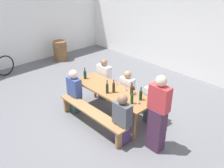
% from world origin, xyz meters
% --- Properties ---
extents(ground_plane, '(24.00, 24.00, 0.00)m').
position_xyz_m(ground_plane, '(0.00, 0.00, 0.00)').
color(ground_plane, slate).
extents(back_wall, '(14.00, 0.20, 3.20)m').
position_xyz_m(back_wall, '(0.00, 3.63, 1.60)').
color(back_wall, white).
rests_on(back_wall, ground).
extents(side_wall, '(0.20, 7.67, 3.20)m').
position_xyz_m(side_wall, '(-4.97, 0.00, 1.60)').
color(side_wall, white).
rests_on(side_wall, ground).
extents(tasting_table, '(2.21, 0.72, 0.75)m').
position_xyz_m(tasting_table, '(0.00, 0.00, 0.67)').
color(tasting_table, olive).
rests_on(tasting_table, ground).
extents(bench_near, '(2.11, 0.30, 0.45)m').
position_xyz_m(bench_near, '(0.00, -0.66, 0.36)').
color(bench_near, '#9E7247').
rests_on(bench_near, ground).
extents(bench_far, '(2.11, 0.30, 0.45)m').
position_xyz_m(bench_far, '(0.00, 0.66, 0.36)').
color(bench_far, '#9E7247').
rests_on(bench_far, ground).
extents(wine_bottle_0, '(0.07, 0.07, 0.32)m').
position_xyz_m(wine_bottle_0, '(0.79, 0.13, 0.87)').
color(wine_bottle_0, '#143319').
rests_on(wine_bottle_0, tasting_table).
extents(wine_bottle_1, '(0.08, 0.08, 0.30)m').
position_xyz_m(wine_bottle_1, '(-0.94, -0.09, 0.86)').
color(wine_bottle_1, '#143319').
rests_on(wine_bottle_1, tasting_table).
extents(wine_bottle_2, '(0.07, 0.07, 0.33)m').
position_xyz_m(wine_bottle_2, '(0.04, -0.20, 0.87)').
color(wine_bottle_2, '#143319').
rests_on(wine_bottle_2, tasting_table).
extents(wine_bottle_3, '(0.07, 0.07, 0.32)m').
position_xyz_m(wine_bottle_3, '(0.13, -0.06, 0.88)').
color(wine_bottle_3, '#332814').
rests_on(wine_bottle_3, tasting_table).
extents(wine_bottle_4, '(0.08, 0.08, 0.29)m').
position_xyz_m(wine_bottle_4, '(0.48, 0.17, 0.86)').
color(wine_bottle_4, '#332814').
rests_on(wine_bottle_4, tasting_table).
extents(wine_bottle_5, '(0.06, 0.06, 0.32)m').
position_xyz_m(wine_bottle_5, '(0.76, -0.13, 0.87)').
color(wine_bottle_5, '#194723').
rests_on(wine_bottle_5, tasting_table).
extents(wine_glass_0, '(0.07, 0.07, 0.18)m').
position_xyz_m(wine_glass_0, '(0.46, 0.26, 0.88)').
color(wine_glass_0, silver).
rests_on(wine_glass_0, tasting_table).
extents(wine_glass_1, '(0.07, 0.07, 0.15)m').
position_xyz_m(wine_glass_1, '(-0.13, 0.25, 0.85)').
color(wine_glass_1, silver).
rests_on(wine_glass_1, tasting_table).
extents(wine_glass_2, '(0.07, 0.07, 0.16)m').
position_xyz_m(wine_glass_2, '(0.24, 0.21, 0.86)').
color(wine_glass_2, silver).
rests_on(wine_glass_2, tasting_table).
extents(wine_glass_3, '(0.07, 0.07, 0.15)m').
position_xyz_m(wine_glass_3, '(0.85, -0.03, 0.85)').
color(wine_glass_3, silver).
rests_on(wine_glass_3, tasting_table).
extents(seated_guest_near_0, '(0.39, 0.24, 1.14)m').
position_xyz_m(seated_guest_near_0, '(-0.85, -0.51, 0.55)').
color(seated_guest_near_0, '#2E4D48').
rests_on(seated_guest_near_0, ground).
extents(seated_guest_near_1, '(0.40, 0.24, 1.15)m').
position_xyz_m(seated_guest_near_1, '(0.85, -0.51, 0.55)').
color(seated_guest_near_1, '#483162').
rests_on(seated_guest_near_1, ground).
extents(seated_guest_far_0, '(0.41, 0.24, 1.16)m').
position_xyz_m(seated_guest_far_0, '(-0.86, 0.51, 0.54)').
color(seated_guest_far_0, '#373954').
rests_on(seated_guest_far_0, ground).
extents(seated_guest_far_1, '(0.37, 0.24, 1.09)m').
position_xyz_m(seated_guest_far_1, '(0.02, 0.51, 0.52)').
color(seated_guest_far_1, '#355753').
rests_on(seated_guest_far_1, ground).
extents(seated_guest_far_2, '(0.37, 0.24, 1.10)m').
position_xyz_m(seated_guest_far_2, '(0.83, 0.51, 0.52)').
color(seated_guest_far_2, '#3C444D').
rests_on(seated_guest_far_2, ground).
extents(standing_host, '(0.42, 0.24, 1.67)m').
position_xyz_m(standing_host, '(1.48, -0.16, 0.81)').
color(standing_host, '#44263F').
rests_on(standing_host, ground).
extents(wine_barrel, '(0.56, 0.56, 0.76)m').
position_xyz_m(wine_barrel, '(-4.28, 1.23, 0.38)').
color(wine_barrel, brown).
rests_on(wine_barrel, ground).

